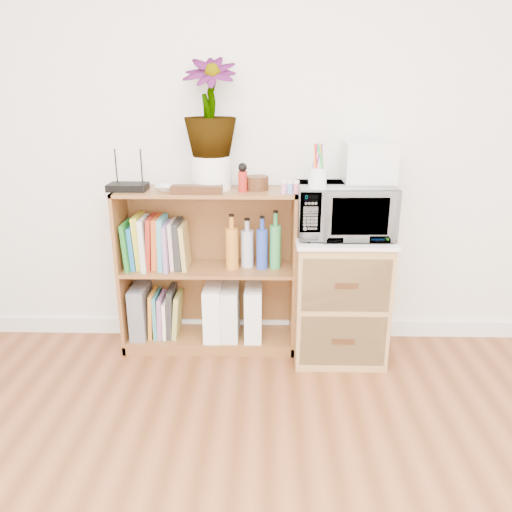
{
  "coord_description": "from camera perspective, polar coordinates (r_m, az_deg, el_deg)",
  "views": [
    {
      "loc": [
        -0.01,
        -0.6,
        1.48
      ],
      "look_at": [
        -0.07,
        1.95,
        0.62
      ],
      "focal_mm": 35.0,
      "sensor_mm": 36.0,
      "label": 1
    }
  ],
  "objects": [
    {
      "name": "pen_cup",
      "position": [
        2.58,
        7.04,
        8.85
      ],
      "size": [
        0.09,
        0.09,
        0.1
      ],
      "primitive_type": "cylinder",
      "color": "white",
      "rests_on": "microwave"
    },
    {
      "name": "plant_pot",
      "position": [
        2.77,
        -5.11,
        9.44
      ],
      "size": [
        0.21,
        0.21,
        0.18
      ],
      "primitive_type": "cylinder",
      "color": "white",
      "rests_on": "bookshelf"
    },
    {
      "name": "small_appliance",
      "position": [
        2.79,
        12.81,
        10.42
      ],
      "size": [
        0.27,
        0.22,
        0.21
      ],
      "primitive_type": "cube",
      "color": "silver",
      "rests_on": "microwave"
    },
    {
      "name": "wooden_bowl",
      "position": [
        2.76,
        0.09,
        8.33
      ],
      "size": [
        0.13,
        0.13,
        0.08
      ],
      "primitive_type": "cylinder",
      "color": "#381E0F",
      "rests_on": "bookshelf"
    },
    {
      "name": "magazine_holder_mid",
      "position": [
        2.98,
        -2.96,
        -6.36
      ],
      "size": [
        0.1,
        0.25,
        0.31
      ],
      "primitive_type": "cube",
      "color": "silver",
      "rests_on": "bookshelf"
    },
    {
      "name": "white_bowl",
      "position": [
        2.77,
        -10.11,
        7.66
      ],
      "size": [
        0.13,
        0.13,
        0.03
      ],
      "primitive_type": "imported",
      "color": "silver",
      "rests_on": "bookshelf"
    },
    {
      "name": "microwave",
      "position": [
        2.72,
        10.04,
        5.15
      ],
      "size": [
        0.51,
        0.35,
        0.28
      ],
      "primitive_type": "imported",
      "rotation": [
        0.0,
        0.0,
        0.03
      ],
      "color": "white",
      "rests_on": "wicker_unit"
    },
    {
      "name": "lower_books",
      "position": [
        3.05,
        -10.26,
        -6.46
      ],
      "size": [
        0.19,
        0.19,
        0.3
      ],
      "color": "orange",
      "rests_on": "bookshelf"
    },
    {
      "name": "liquor_bottles",
      "position": [
        2.83,
        1.13,
        1.49
      ],
      "size": [
        0.47,
        0.07,
        0.32
      ],
      "color": "orange",
      "rests_on": "bookshelf"
    },
    {
      "name": "magazine_holder_right",
      "position": [
        2.97,
        -0.31,
        -6.35
      ],
      "size": [
        0.1,
        0.25,
        0.31
      ],
      "primitive_type": "cube",
      "color": "white",
      "rests_on": "bookshelf"
    },
    {
      "name": "file_box",
      "position": [
        3.07,
        -13.04,
        -6.04
      ],
      "size": [
        0.09,
        0.24,
        0.31
      ],
      "primitive_type": "cube",
      "color": "slate",
      "rests_on": "bookshelf"
    },
    {
      "name": "potted_plant",
      "position": [
        2.74,
        -5.32,
        16.55
      ],
      "size": [
        0.28,
        0.28,
        0.51
      ],
      "primitive_type": "imported",
      "color": "#326528",
      "rests_on": "plant_pot"
    },
    {
      "name": "bookshelf",
      "position": [
        2.9,
        -5.45,
        -1.73
      ],
      "size": [
        1.0,
        0.3,
        0.95
      ],
      "primitive_type": "cube",
      "color": "brown",
      "rests_on": "ground"
    },
    {
      "name": "skirting_board",
      "position": [
        3.18,
        1.41,
        -8.11
      ],
      "size": [
        4.0,
        0.02,
        0.1
      ],
      "primitive_type": "cube",
      "color": "white",
      "rests_on": "ground"
    },
    {
      "name": "router",
      "position": [
        2.83,
        -14.44,
        7.65
      ],
      "size": [
        0.21,
        0.14,
        0.04
      ],
      "primitive_type": "cube",
      "color": "black",
      "rests_on": "bookshelf"
    },
    {
      "name": "trinket_box",
      "position": [
        2.68,
        -6.79,
        7.56
      ],
      "size": [
        0.27,
        0.07,
        0.04
      ],
      "primitive_type": "cube",
      "color": "#331F0E",
      "rests_on": "bookshelf"
    },
    {
      "name": "cookbooks",
      "position": [
        2.9,
        -11.27,
        1.42
      ],
      "size": [
        0.36,
        0.2,
        0.31
      ],
      "color": "#1E7124",
      "rests_on": "bookshelf"
    },
    {
      "name": "magazine_holder_left",
      "position": [
        2.98,
        -4.89,
        -6.25
      ],
      "size": [
        0.1,
        0.25,
        0.32
      ],
      "primitive_type": "cube",
      "color": "white",
      "rests_on": "bookshelf"
    },
    {
      "name": "paint_jars",
      "position": [
        2.66,
        3.91,
        7.76
      ],
      "size": [
        0.12,
        0.04,
        0.06
      ],
      "primitive_type": "cube",
      "color": "pink",
      "rests_on": "bookshelf"
    },
    {
      "name": "wicker_unit",
      "position": [
        2.89,
        9.45,
        -4.68
      ],
      "size": [
        0.5,
        0.45,
        0.7
      ],
      "primitive_type": "cube",
      "color": "#9E7542",
      "rests_on": "ground"
    },
    {
      "name": "kokeshi_doll",
      "position": [
        2.71,
        -1.54,
        8.5
      ],
      "size": [
        0.05,
        0.05,
        0.11
      ],
      "primitive_type": "cylinder",
      "color": "#A61C14",
      "rests_on": "bookshelf"
    }
  ]
}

